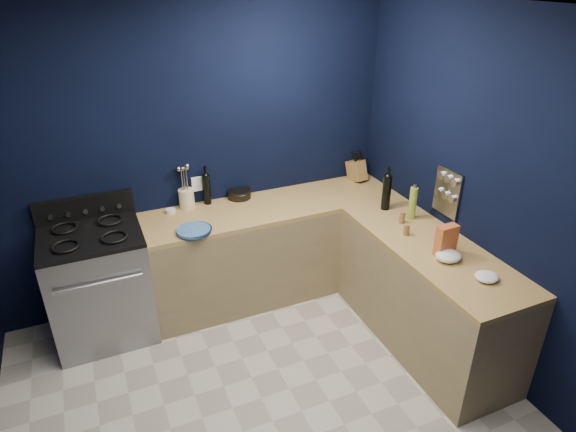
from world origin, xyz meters
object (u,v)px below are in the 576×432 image
gas_range (100,287)px  knife_block (356,171)px  crouton_bag (446,240)px  utensil_crock (187,198)px  plate_stack (194,231)px

gas_range → knife_block: 2.55m
knife_block → crouton_bag: size_ratio=0.85×
gas_range → crouton_bag: crouton_bag is taller
utensil_crock → crouton_bag: 2.17m
plate_stack → knife_block: knife_block is taller
gas_range → crouton_bag: 2.73m
plate_stack → utensil_crock: bearing=82.7°
gas_range → knife_block: (2.48, 0.20, 0.54)m
knife_block → plate_stack: bearing=-177.0°
utensil_crock → knife_block: 1.66m
plate_stack → crouton_bag: size_ratio=1.14×
gas_range → knife_block: knife_block is taller
knife_block → utensil_crock: bearing=167.3°
gas_range → plate_stack: plate_stack is taller
utensil_crock → knife_block: size_ratio=0.84×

